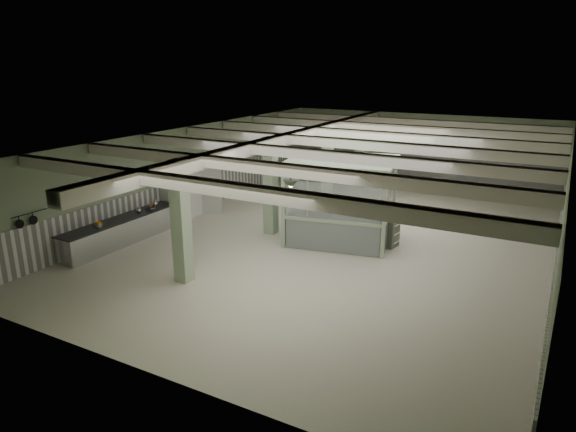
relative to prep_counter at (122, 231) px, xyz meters
The scene contains 35 objects.
floor 7.95m from the prep_counter, 34.48° to the left, with size 20.00×20.00×0.00m, color beige.
ceiling 8.53m from the prep_counter, 34.48° to the left, with size 14.00×20.00×0.02m, color beige.
wall_back 15.96m from the prep_counter, 65.71° to the left, with size 14.00×0.02×3.60m, color #95A685.
wall_front 8.65m from the prep_counter, 40.11° to the right, with size 14.00×0.02×3.60m, color #95A685.
wall_left 4.71m from the prep_counter, 95.85° to the left, with size 0.02×20.00×3.60m, color #95A685.
wall_right 14.33m from the prep_counter, 18.35° to the left, with size 0.02×20.00×3.60m, color #95A685.
wainscot_left 4.52m from the prep_counter, 95.53° to the left, with size 0.05×19.90×1.50m, color white.
wainscot_right 14.24m from the prep_counter, 18.38° to the left, with size 0.05×19.90×1.50m, color white.
wainscot_back 15.88m from the prep_counter, 65.67° to the left, with size 13.90×0.05×1.50m, color white.
girder 6.71m from the prep_counter, 48.03° to the left, with size 0.45×19.90×0.40m, color silver.
beam_a 7.78m from the prep_counter, 24.70° to the right, with size 13.90×0.35×0.32m, color silver.
beam_b 7.20m from the prep_counter, ahead, with size 13.90×0.35×0.32m, color silver.
beam_c 7.45m from the prep_counter, 16.94° to the left, with size 13.90×0.35×0.32m, color silver.
beam_d 8.47m from the prep_counter, 34.48° to the left, with size 13.90×0.35×0.32m, color silver.
beam_e 10.02m from the prep_counter, 46.91° to the left, with size 13.90×0.35×0.32m, color silver.
beam_f 11.90m from the prep_counter, 55.43° to the left, with size 13.90×0.35×0.32m, color silver.
beam_g 13.98m from the prep_counter, 61.39° to the left, with size 13.90×0.35×0.32m, color silver.
column_a 4.52m from the prep_counter, 20.47° to the right, with size 0.42×0.42×3.60m, color #A4BD98.
column_b 5.51m from the prep_counter, 40.84° to the left, with size 0.42×0.42×3.60m, color #A4BD98.
column_c 9.50m from the prep_counter, 64.56° to the left, with size 0.42×0.42×3.60m, color #A4BD98.
column_d 13.20m from the prep_counter, 72.08° to the left, with size 0.42×0.42×3.60m, color #A4BD98.
hook_rail 3.43m from the prep_counter, 97.15° to the right, with size 0.02×0.02×1.20m, color black.
pendant_front 7.52m from the prep_counter, ahead, with size 0.44×0.44×0.22m, color #324030.
pendant_mid 9.01m from the prep_counter, 35.34° to the left, with size 0.44×0.44×0.22m, color #324030.
pendant_back 12.49m from the prep_counter, 54.83° to the left, with size 0.44×0.44×0.22m, color #324030.
prep_counter is the anchor object (origin of this frame).
pitcher_near 1.81m from the prep_counter, 89.82° to the left, with size 0.19×0.23×0.29m, color #ABABB0, non-canonical shape.
pitcher_far 0.96m from the prep_counter, 82.21° to the left, with size 0.17×0.20×0.25m, color #ABABB0, non-canonical shape.
veg_colander 1.51m from the prep_counter, 87.75° to the left, with size 0.39×0.39×0.18m, color #3C3C41, non-canonical shape.
orange_bowl 1.14m from the prep_counter, 87.34° to the right, with size 0.27×0.27×0.10m, color #B2B2B7.
skillet_near 3.70m from the prep_counter, 95.55° to the right, with size 0.27×0.27×0.04m, color black.
skillet_far 3.29m from the prep_counter, 96.35° to the right, with size 0.27×0.27×0.04m, color black.
walkin_cooler 3.82m from the prep_counter, 91.28° to the left, with size 1.20×2.53×2.32m.
guard_booth 7.89m from the prep_counter, 31.42° to the left, with size 4.17×3.73×2.94m.
filing_cabinet 9.43m from the prep_counter, 26.60° to the left, with size 0.41×0.58×1.27m, color #5B6050.
Camera 1 is at (6.84, -16.71, 6.19)m, focal length 32.00 mm.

